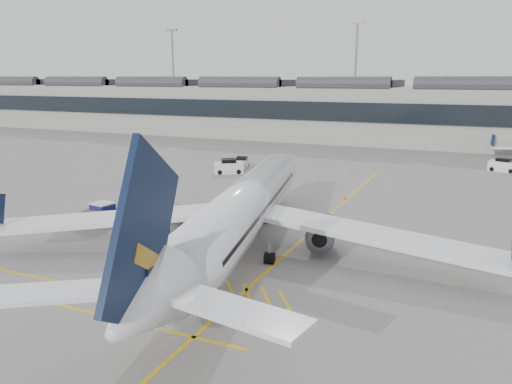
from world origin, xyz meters
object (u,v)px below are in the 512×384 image
at_px(airliner_main, 241,212).
at_px(baggage_cart_a, 170,222).
at_px(belt_loader, 234,224).
at_px(ramp_agent_b, 209,222).
at_px(pushback_tug, 94,218).
at_px(ramp_agent_a, 237,218).

distance_m(airliner_main, baggage_cart_a, 8.06).
distance_m(airliner_main, belt_loader, 6.48).
xyz_separation_m(ramp_agent_b, pushback_tug, (-10.53, -2.14, -0.32)).
bearing_deg(ramp_agent_b, pushback_tug, 3.43).
distance_m(ramp_agent_b, pushback_tug, 10.74).
xyz_separation_m(airliner_main, ramp_agent_a, (-3.03, 5.60, -2.31)).
relative_size(baggage_cart_a, ramp_agent_b, 1.06).
height_order(belt_loader, pushback_tug, belt_loader).
xyz_separation_m(belt_loader, ramp_agent_b, (-1.48, -1.77, 0.47)).
height_order(ramp_agent_b, pushback_tug, ramp_agent_b).
bearing_deg(baggage_cart_a, pushback_tug, -157.60).
xyz_separation_m(airliner_main, ramp_agent_b, (-4.57, 3.26, -2.19)).
relative_size(belt_loader, pushback_tug, 1.43).
bearing_deg(airliner_main, pushback_tug, 164.09).
bearing_deg(ramp_agent_a, belt_loader, -123.89).
bearing_deg(belt_loader, airliner_main, -34.17).
xyz_separation_m(baggage_cart_a, pushback_tug, (-7.57, -0.73, -0.32)).
xyz_separation_m(ramp_agent_a, pushback_tug, (-12.07, -4.48, -0.20)).
distance_m(belt_loader, ramp_agent_b, 2.35).
xyz_separation_m(belt_loader, baggage_cart_a, (-4.43, -3.18, 0.47)).
height_order(airliner_main, pushback_tug, airliner_main).
bearing_deg(belt_loader, ramp_agent_b, -105.70).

